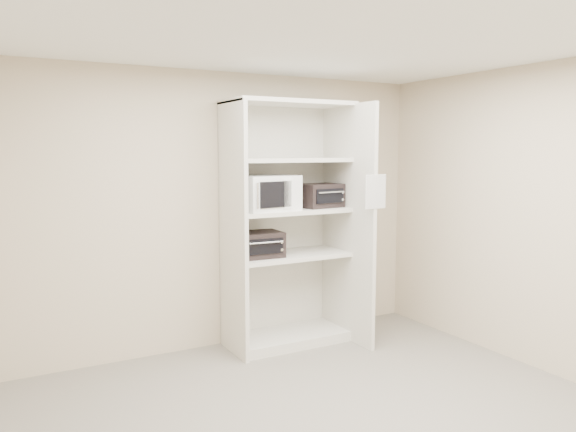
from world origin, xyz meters
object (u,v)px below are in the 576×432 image
microwave (266,193)px  toaster_oven_upper (320,196)px  shelving_unit (292,232)px  toaster_oven_lower (258,244)px

microwave → toaster_oven_upper: bearing=-7.5°
shelving_unit → toaster_oven_upper: (0.30, -0.04, 0.36)m
shelving_unit → microwave: 0.51m
microwave → toaster_oven_lower: bearing=163.4°
shelving_unit → toaster_oven_lower: bearing=-176.3°
shelving_unit → toaster_oven_upper: size_ratio=5.83×
shelving_unit → toaster_oven_lower: (-0.39, -0.03, -0.09)m
shelving_unit → toaster_oven_upper: shelving_unit is taller
microwave → toaster_oven_lower: (-0.08, 0.01, -0.50)m
toaster_oven_upper → toaster_oven_lower: size_ratio=0.95×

